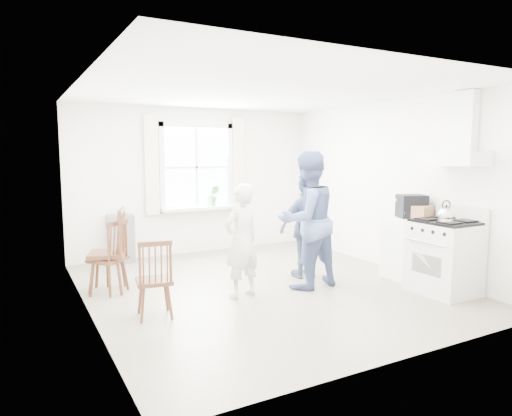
{
  "coord_description": "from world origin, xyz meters",
  "views": [
    {
      "loc": [
        -2.96,
        -5.25,
        1.81
      ],
      "look_at": [
        -0.01,
        0.2,
        1.06
      ],
      "focal_mm": 32.0,
      "sensor_mm": 36.0,
      "label": 1
    }
  ],
  "objects": [
    {
      "name": "low_cabinet",
      "position": [
        1.98,
        -0.65,
        0.45
      ],
      "size": [
        0.5,
        0.55,
        0.9
      ],
      "primitive_type": "cube",
      "color": "white",
      "rests_on": "ground"
    },
    {
      "name": "potted_plant",
      "position": [
        0.28,
        2.36,
        1.04
      ],
      "size": [
        0.27,
        0.27,
        0.37
      ],
      "primitive_type": "imported",
      "rotation": [
        0.0,
        0.0,
        -0.43
      ],
      "color": "#377C3B",
      "rests_on": "window_assembly"
    },
    {
      "name": "shelf_unit",
      "position": [
        -1.4,
        2.33,
        0.4
      ],
      "size": [
        0.4,
        0.3,
        0.8
      ],
      "primitive_type": "cube",
      "color": "slate",
      "rests_on": "ground"
    },
    {
      "name": "room_shell",
      "position": [
        0.0,
        0.0,
        1.3
      ],
      "size": [
        4.62,
        5.12,
        2.64
      ],
      "color": "gray",
      "rests_on": "ground"
    },
    {
      "name": "windsor_chair_b",
      "position": [
        -1.64,
        -0.51,
        0.54
      ],
      "size": [
        0.43,
        0.42,
        0.89
      ],
      "color": "#452516",
      "rests_on": "ground"
    },
    {
      "name": "gas_stove",
      "position": [
        1.91,
        -1.35,
        0.48
      ],
      "size": [
        0.68,
        0.76,
        1.12
      ],
      "color": "silver",
      "rests_on": "ground"
    },
    {
      "name": "stereo_stack",
      "position": [
        2.0,
        -0.69,
        1.06
      ],
      "size": [
        0.46,
        0.44,
        0.32
      ],
      "color": "black",
      "rests_on": "low_cabinet"
    },
    {
      "name": "windsor_chair_a",
      "position": [
        -1.83,
        0.68,
        0.59
      ],
      "size": [
        0.56,
        0.56,
        0.96
      ],
      "color": "#452516",
      "rests_on": "ground"
    },
    {
      "name": "window_assembly",
      "position": [
        0.0,
        2.45,
        1.46
      ],
      "size": [
        1.88,
        0.24,
        1.7
      ],
      "color": "white",
      "rests_on": "room_shell"
    },
    {
      "name": "person_mid",
      "position": [
        0.5,
        -0.28,
        0.92
      ],
      "size": [
        0.98,
        0.98,
        1.83
      ],
      "primitive_type": "imported",
      "rotation": [
        0.0,
        0.0,
        3.25
      ],
      "color": "#4D5E90",
      "rests_on": "ground"
    },
    {
      "name": "range_hood",
      "position": [
        2.07,
        -1.35,
        1.9
      ],
      "size": [
        0.45,
        0.76,
        0.94
      ],
      "color": "white",
      "rests_on": "room_shell"
    },
    {
      "name": "windsor_chair_c",
      "position": [
        -1.79,
        0.75,
        0.67
      ],
      "size": [
        0.58,
        0.59,
        1.1
      ],
      "color": "#452516",
      "rests_on": "ground"
    },
    {
      "name": "person_left",
      "position": [
        -0.46,
        -0.24,
        0.72
      ],
      "size": [
        0.63,
        0.63,
        1.44
      ],
      "primitive_type": "imported",
      "rotation": [
        0.0,
        0.0,
        3.39
      ],
      "color": "silver",
      "rests_on": "ground"
    },
    {
      "name": "cardboard_box",
      "position": [
        2.03,
        -0.86,
        0.99
      ],
      "size": [
        0.33,
        0.26,
        0.18
      ],
      "primitive_type": "cube",
      "rotation": [
        0.0,
        0.0,
        0.23
      ],
      "color": "#A77751",
      "rests_on": "low_cabinet"
    },
    {
      "name": "kettle",
      "position": [
        1.74,
        -1.47,
        1.05
      ],
      "size": [
        0.2,
        0.2,
        0.28
      ],
      "color": "silver",
      "rests_on": "gas_stove"
    },
    {
      "name": "person_right",
      "position": [
        0.78,
        0.13,
        0.73
      ],
      "size": [
        0.9,
        0.9,
        1.47
      ],
      "primitive_type": "imported",
      "rotation": [
        0.0,
        0.0,
        3.1
      ],
      "color": "navy",
      "rests_on": "ground"
    }
  ]
}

